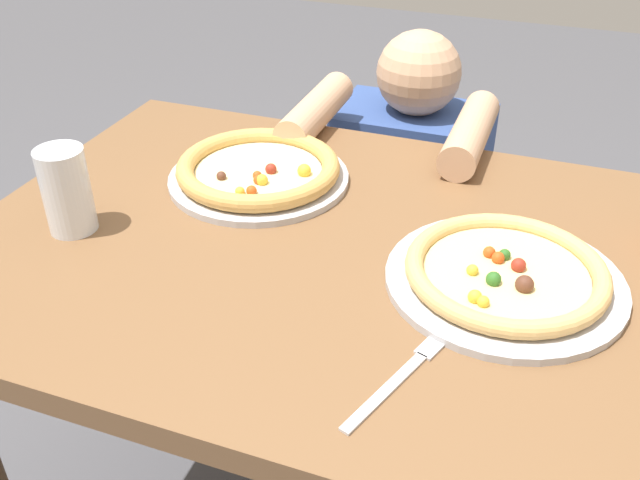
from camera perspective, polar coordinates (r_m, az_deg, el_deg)
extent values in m
cube|color=brown|center=(1.10, 2.23, -1.48)|extent=(1.20, 0.83, 0.04)
cylinder|color=brown|center=(1.75, -10.91, -2.37)|extent=(0.07, 0.07, 0.71)
cylinder|color=#B7B7BC|center=(1.04, 14.55, -3.20)|extent=(0.34, 0.34, 0.01)
cylinder|color=#EFD68C|center=(1.04, 14.63, -2.70)|extent=(0.23, 0.23, 0.01)
torus|color=tan|center=(1.03, 14.70, -2.34)|extent=(0.28, 0.28, 0.03)
sphere|color=#2D6623|center=(1.00, 13.72, -3.06)|extent=(0.02, 0.02, 0.02)
sphere|color=gold|center=(0.96, 12.94, -4.84)|extent=(0.02, 0.02, 0.02)
sphere|color=#2D6623|center=(1.06, 14.56, -1.16)|extent=(0.02, 0.02, 0.02)
sphere|color=maroon|center=(1.04, 15.62, -1.91)|extent=(0.02, 0.02, 0.02)
sphere|color=brown|center=(1.00, 16.05, -3.43)|extent=(0.03, 0.03, 0.03)
sphere|color=#BF4C19|center=(1.05, 14.06, -1.41)|extent=(0.02, 0.02, 0.02)
sphere|color=#BF4C19|center=(1.06, 13.40, -0.98)|extent=(0.02, 0.02, 0.02)
sphere|color=gold|center=(0.97, 12.30, -4.47)|extent=(0.02, 0.02, 0.02)
sphere|color=gold|center=(1.02, 12.11, -2.38)|extent=(0.02, 0.02, 0.02)
cylinder|color=#B7B7BC|center=(1.27, -4.92, 4.96)|extent=(0.32, 0.32, 0.01)
cylinder|color=beige|center=(1.27, -4.94, 5.40)|extent=(0.23, 0.23, 0.01)
torus|color=tan|center=(1.26, -4.96, 5.83)|extent=(0.29, 0.29, 0.03)
sphere|color=brown|center=(1.24, -7.91, 5.09)|extent=(0.02, 0.02, 0.02)
sphere|color=maroon|center=(1.26, -3.95, 5.69)|extent=(0.02, 0.02, 0.02)
sphere|color=gold|center=(1.19, -6.43, 3.89)|extent=(0.02, 0.02, 0.02)
sphere|color=#BF4C19|center=(1.19, -5.51, 3.95)|extent=(0.02, 0.02, 0.02)
sphere|color=gold|center=(1.25, -1.27, 5.57)|extent=(0.02, 0.02, 0.02)
sphere|color=#BF4C19|center=(1.24, -5.05, 5.17)|extent=(0.02, 0.02, 0.02)
sphere|color=#BF4C19|center=(1.22, -4.95, 4.81)|extent=(0.02, 0.02, 0.02)
sphere|color=gold|center=(1.22, -4.67, 4.80)|extent=(0.02, 0.02, 0.02)
cylinder|color=silver|center=(1.17, -19.64, 3.75)|extent=(0.08, 0.08, 0.14)
cube|color=white|center=(1.15, -19.47, 5.99)|extent=(0.03, 0.03, 0.02)
cube|color=white|center=(1.14, -19.61, 5.45)|extent=(0.03, 0.03, 0.02)
cube|color=silver|center=(0.85, 5.26, -11.97)|extent=(0.07, 0.16, 0.00)
cube|color=silver|center=(0.92, 8.88, -8.46)|extent=(0.04, 0.05, 0.00)
cylinder|color=#333847|center=(1.90, 6.59, -3.56)|extent=(0.28, 0.28, 0.45)
cube|color=#334C8C|center=(1.71, 7.35, 6.10)|extent=(0.35, 0.22, 0.27)
sphere|color=tan|center=(1.63, 7.91, 13.10)|extent=(0.19, 0.19, 0.19)
cylinder|color=tan|center=(1.47, -0.36, 10.29)|extent=(0.07, 0.28, 0.07)
cylinder|color=tan|center=(1.40, 11.93, 8.34)|extent=(0.07, 0.28, 0.07)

